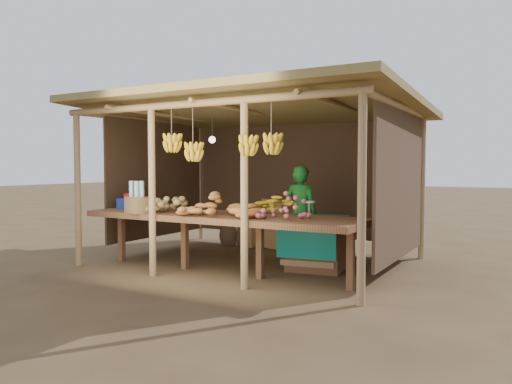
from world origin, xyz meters
The scene contains 13 objects.
ground centered at (0.00, 0.00, 0.00)m, with size 60.00×60.00×0.00m, color brown.
stall_structure centered at (0.03, 0.03, 1.92)m, with size 4.70×3.50×2.43m.
counter centered at (0.00, -0.95, 0.74)m, with size 3.90×1.05×0.80m.
potato_heap centered at (-0.54, -1.14, 0.98)m, with size 0.90×0.54×0.36m, color #96814D, non-canonical shape.
sweet_potato_heap centered at (0.18, -1.20, 0.98)m, with size 1.06×0.64×0.36m, color #B56E2E, non-canonical shape.
onion_heap centered at (1.10, -1.15, 0.98)m, with size 0.69×0.42×0.35m, color #B0555B, non-canonical shape.
banana_pile centered at (0.60, -0.59, 0.97)m, with size 0.63×0.38×0.35m, color gold, non-canonical shape.
tomato_basin centered at (-1.65, -0.88, 0.90)m, with size 0.45×0.45×0.24m.
bottle_box centered at (-1.06, -1.36, 0.97)m, with size 0.42×0.38×0.44m.
vendor centered at (0.54, 0.42, 0.72)m, with size 0.53×0.35×1.44m, color #1A7726.
tarp_crate centered at (1.01, -0.10, 0.40)m, with size 0.91×0.81×0.97m.
carton_stack centered at (-0.39, 1.20, 0.38)m, with size 1.25×0.60×0.85m.
burlap_sacks centered at (-1.00, 1.12, 0.23)m, with size 0.74×0.39×0.53m.
Camera 1 is at (3.68, -6.45, 1.44)m, focal length 35.00 mm.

